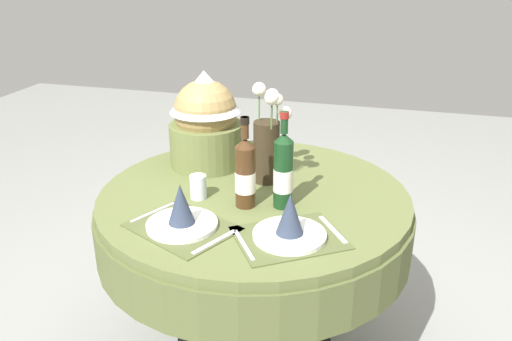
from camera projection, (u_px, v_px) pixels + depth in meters
The scene contains 8 objects.
dining_table at pixel (254, 226), 2.10m from camera, with size 1.22×1.22×0.76m.
place_setting_left at pixel (182, 215), 1.77m from camera, with size 0.42×0.38×0.16m.
place_setting_right at pixel (290, 225), 1.70m from camera, with size 0.43×0.41×0.16m.
flower_vase at pixel (268, 141), 2.08m from camera, with size 0.16×0.21×0.40m.
wine_bottle_left at pixel (283, 171), 1.88m from camera, with size 0.07×0.07×0.36m.
wine_bottle_centre at pixel (246, 173), 1.89m from camera, with size 0.07×0.07×0.34m.
tumbler_near_right at pixel (198, 187), 1.98m from camera, with size 0.06×0.06×0.09m, color silver.
gift_tub_back_left at pixel (206, 117), 2.22m from camera, with size 0.31×0.31×0.41m.
Camera 1 is at (0.50, -1.78, 1.63)m, focal length 37.23 mm.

